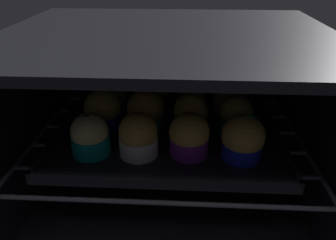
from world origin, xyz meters
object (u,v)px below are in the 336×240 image
Objects in this scene: muffin_row0_col2 at (189,136)px; muffin_row1_col0 at (103,111)px; muffin_row2_col1 at (152,95)px; muffin_row2_col3 at (229,96)px; muffin_row0_col0 at (90,136)px; muffin_row2_col2 at (191,96)px; muffin_row0_col1 at (138,136)px; muffin_row0_col3 at (243,139)px; muffin_row2_col0 at (112,94)px; muffin_row1_col1 at (146,111)px; muffin_row1_col3 at (235,116)px; baking_tray at (168,131)px; muffin_row1_col2 at (191,114)px.

muffin_row1_col0 is at bearing 153.44° from muffin_row0_col2.
muffin_row0_col2 is at bearing -63.99° from muffin_row2_col1.
muffin_row0_col0 is at bearing -145.29° from muffin_row2_col3.
muffin_row0_col1 is at bearing -117.23° from muffin_row2_col2.
muffin_row2_col0 is at bearing 146.00° from muffin_row0_col3.
muffin_row0_col3 is 32.44cm from muffin_row2_col0.
muffin_row2_col0 reaches higher than muffin_row0_col0.
muffin_row2_col0 is (-26.89, 18.14, 0.09)cm from muffin_row0_col3.
muffin_row2_col0 reaches higher than muffin_row0_col2.
muffin_row1_col1 is at bearing -44.69° from muffin_row2_col0.
muffin_row0_col0 is 9.52cm from muffin_row1_col0.
muffin_row0_col0 is 0.94× the size of muffin_row0_col3.
baking_tray is at bearing -178.61° from muffin_row1_col3.
muffin_row2_col1 is (-8.45, 17.32, 0.31)cm from muffin_row0_col2.
baking_tray is at bearing 62.93° from muffin_row0_col1.
muffin_row2_col0 is at bearing -179.43° from muffin_row2_col3.
muffin_row1_col0 is 8.69cm from muffin_row2_col0.
muffin_row2_col0 is at bearing 90.05° from muffin_row1_col0.
muffin_row0_col3 is (27.00, 0.07, 0.22)cm from muffin_row0_col0.
baking_tray is 5.45× the size of muffin_row0_col1.
muffin_row1_col0 is (-13.31, 0.15, 4.35)cm from baking_tray.
muffin_row2_col2 is at bearing 89.18° from muffin_row1_col2.
muffin_row2_col1 is at bearing 135.84° from muffin_row1_col2.
muffin_row0_col2 is 0.93× the size of muffin_row2_col1.
muffin_row2_col1 is (9.09, 8.55, 0.08)cm from muffin_row1_col0.
muffin_row0_col0 is 0.95× the size of muffin_row2_col3.
muffin_row0_col2 is 0.96× the size of muffin_row2_col0.
muffin_row0_col2 reaches higher than muffin_row1_col3.
muffin_row1_col2 is 1.05× the size of muffin_row1_col3.
muffin_row0_col0 is 20.39cm from muffin_row1_col2.
muffin_row1_col2 is at bearing -0.33° from muffin_row1_col1.
muffin_row0_col3 is 20.49cm from muffin_row2_col2.
muffin_row1_col0 is 1.12× the size of muffin_row1_col3.
muffin_row1_col0 is at bearing 179.86° from muffin_row1_col2.
muffin_row1_col3 is at bearing 0.38° from muffin_row1_col0.
muffin_row1_col3 is (26.91, 0.18, -0.57)cm from muffin_row1_col0.
muffin_row1_col0 is at bearing -179.62° from muffin_row1_col3.
muffin_row0_col3 is 20.43cm from muffin_row1_col1.
muffin_row0_col1 is at bearing -91.32° from muffin_row1_col1.
muffin_row1_col2 is 8.98cm from muffin_row1_col3.
muffin_row1_col3 is (8.97, 0.22, -0.25)cm from muffin_row1_col2.
muffin_row0_col2 is (8.99, 0.68, -0.08)cm from muffin_row0_col1.
muffin_row1_col3 is at bearing -17.55° from muffin_row2_col0.
muffin_row0_col1 is 0.95× the size of muffin_row2_col1.
muffin_row0_col2 is 0.90× the size of muffin_row1_col1.
muffin_row1_col3 is (27.03, 9.69, -0.24)cm from muffin_row0_col0.
muffin_row1_col1 is 1.06× the size of muffin_row2_col3.
muffin_row1_col1 is at bearing 179.67° from muffin_row1_col2.
muffin_row0_col3 is at bearing 0.03° from muffin_row0_col1.
muffin_row0_col1 is 1.04× the size of muffin_row1_col2.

